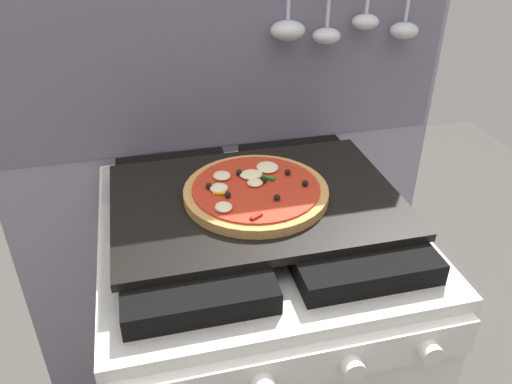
% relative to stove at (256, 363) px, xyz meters
% --- Properties ---
extents(kitchen_backsplash, '(1.10, 0.09, 1.55)m').
position_rel_stove_xyz_m(kitchen_backsplash, '(0.00, 0.34, 0.34)').
color(kitchen_backsplash, gray).
rests_on(kitchen_backsplash, ground_plane).
extents(stove, '(0.60, 0.64, 0.90)m').
position_rel_stove_xyz_m(stove, '(0.00, 0.00, 0.00)').
color(stove, white).
rests_on(stove, ground_plane).
extents(baking_tray, '(0.54, 0.38, 0.02)m').
position_rel_stove_xyz_m(baking_tray, '(0.00, 0.00, 0.46)').
color(baking_tray, black).
rests_on(baking_tray, stove).
extents(pizza_left, '(0.27, 0.27, 0.03)m').
position_rel_stove_xyz_m(pizza_left, '(-0.00, 0.00, 0.48)').
color(pizza_left, '#C18947').
rests_on(pizza_left, baking_tray).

